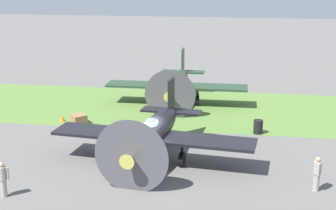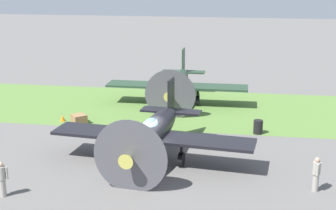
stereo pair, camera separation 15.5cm
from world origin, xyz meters
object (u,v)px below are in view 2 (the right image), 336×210
(airplane_lead, at_px, (153,132))
(airplane_wingman, at_px, (177,83))
(supply_crate, at_px, (79,119))
(ground_crew_chief, at_px, (316,173))
(runway_marker_cone, at_px, (63,118))
(fuel_drum, at_px, (258,127))
(ground_crew_mechanic, at_px, (2,178))

(airplane_lead, height_order, airplane_wingman, airplane_lead)
(airplane_wingman, distance_m, supply_crate, 8.70)
(airplane_lead, xyz_separation_m, ground_crew_chief, (-8.38, 2.62, -0.77))
(airplane_lead, xyz_separation_m, supply_crate, (6.26, -5.76, -1.36))
(ground_crew_chief, relative_size, runway_marker_cone, 3.93)
(ground_crew_chief, bearing_deg, airplane_wingman, 28.90)
(fuel_drum, distance_m, runway_marker_cone, 13.44)
(fuel_drum, height_order, runway_marker_cone, fuel_drum)
(supply_crate, bearing_deg, airplane_lead, 137.38)
(airplane_wingman, bearing_deg, ground_crew_mechanic, 71.38)
(ground_crew_chief, xyz_separation_m, runway_marker_cone, (15.97, -8.76, -0.69))
(supply_crate, bearing_deg, ground_crew_mechanic, 90.35)
(ground_crew_mechanic, height_order, fuel_drum, ground_crew_mechanic)
(airplane_wingman, relative_size, supply_crate, 12.14)
(ground_crew_mechanic, relative_size, runway_marker_cone, 3.93)
(airplane_wingman, xyz_separation_m, runway_marker_cone, (7.29, 5.81, -1.42))
(airplane_lead, xyz_separation_m, runway_marker_cone, (7.58, -6.14, -1.46))
(airplane_wingman, distance_m, runway_marker_cone, 9.43)
(airplane_lead, bearing_deg, airplane_wingman, -82.22)
(ground_crew_mechanic, relative_size, supply_crate, 1.92)
(supply_crate, height_order, runway_marker_cone, supply_crate)
(fuel_drum, bearing_deg, runway_marker_cone, -2.63)
(ground_crew_chief, bearing_deg, runway_marker_cone, 59.37)
(fuel_drum, relative_size, runway_marker_cone, 2.05)
(airplane_lead, xyz_separation_m, fuel_drum, (-5.84, -5.52, -1.23))
(airplane_wingman, height_order, runway_marker_cone, airplane_wingman)
(airplane_lead, bearing_deg, fuel_drum, -130.24)
(airplane_wingman, bearing_deg, fuel_drum, 133.78)
(ground_crew_chief, bearing_deg, supply_crate, 58.34)
(airplane_wingman, height_order, supply_crate, airplane_wingman)
(runway_marker_cone, bearing_deg, airplane_lead, 141.00)
(airplane_lead, relative_size, runway_marker_cone, 25.73)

